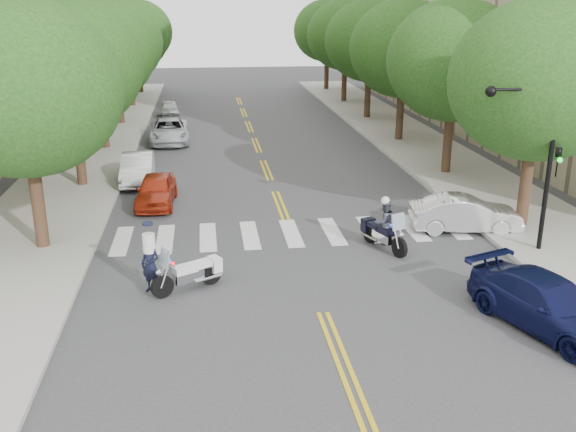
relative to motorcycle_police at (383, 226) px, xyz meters
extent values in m
plane|color=#38383A|center=(-2.95, -4.55, -0.85)|extent=(140.00, 140.00, 0.00)
cube|color=#9E9991|center=(-12.45, 17.45, -0.78)|extent=(5.00, 60.00, 0.15)
cube|color=#9E9991|center=(6.55, 17.45, -0.78)|extent=(5.00, 60.00, 0.15)
cylinder|color=#382316|center=(-11.75, 1.45, 0.81)|extent=(0.44, 0.44, 3.32)
ellipsoid|color=#164513|center=(-11.75, 1.45, 4.71)|extent=(6.40, 6.40, 5.76)
cylinder|color=#382316|center=(-11.75, 9.45, 0.81)|extent=(0.44, 0.44, 3.32)
ellipsoid|color=#164513|center=(-11.75, 9.45, 4.71)|extent=(6.40, 6.40, 5.76)
cylinder|color=#382316|center=(-11.75, 17.45, 0.81)|extent=(0.44, 0.44, 3.32)
ellipsoid|color=#164513|center=(-11.75, 17.45, 4.71)|extent=(6.40, 6.40, 5.76)
cylinder|color=#382316|center=(-11.75, 25.45, 0.81)|extent=(0.44, 0.44, 3.32)
ellipsoid|color=#164513|center=(-11.75, 25.45, 4.71)|extent=(6.40, 6.40, 5.76)
cylinder|color=#382316|center=(-11.75, 33.45, 0.81)|extent=(0.44, 0.44, 3.32)
ellipsoid|color=#164513|center=(-11.75, 33.45, 4.71)|extent=(6.40, 6.40, 5.76)
cylinder|color=#382316|center=(-11.75, 41.45, 0.81)|extent=(0.44, 0.44, 3.32)
ellipsoid|color=#164513|center=(-11.75, 41.45, 4.71)|extent=(6.40, 6.40, 5.76)
cylinder|color=#382316|center=(5.85, 1.45, 0.81)|extent=(0.44, 0.44, 3.32)
ellipsoid|color=#164513|center=(5.85, 1.45, 4.71)|extent=(6.40, 6.40, 5.76)
cylinder|color=#382316|center=(5.85, 9.45, 0.81)|extent=(0.44, 0.44, 3.32)
ellipsoid|color=#164513|center=(5.85, 9.45, 4.71)|extent=(6.40, 6.40, 5.76)
cylinder|color=#382316|center=(5.85, 17.45, 0.81)|extent=(0.44, 0.44, 3.32)
ellipsoid|color=#164513|center=(5.85, 17.45, 4.71)|extent=(6.40, 6.40, 5.76)
cylinder|color=#382316|center=(5.85, 25.45, 0.81)|extent=(0.44, 0.44, 3.32)
ellipsoid|color=#164513|center=(5.85, 25.45, 4.71)|extent=(6.40, 6.40, 5.76)
cylinder|color=#382316|center=(5.85, 33.45, 0.81)|extent=(0.44, 0.44, 3.32)
ellipsoid|color=#164513|center=(5.85, 33.45, 4.71)|extent=(6.40, 6.40, 5.76)
cylinder|color=#382316|center=(5.85, 41.45, 0.81)|extent=(0.44, 0.44, 3.32)
ellipsoid|color=#164513|center=(5.85, 41.45, 4.71)|extent=(6.40, 6.40, 5.76)
cylinder|color=black|center=(5.25, -1.05, 2.15)|extent=(0.16, 0.16, 6.00)
cylinder|color=black|center=(4.05, -1.05, 4.75)|extent=(2.40, 0.10, 0.10)
sphere|color=black|center=(2.95, -1.05, 4.70)|extent=(0.36, 0.36, 0.36)
imported|color=black|center=(5.50, -1.05, 2.35)|extent=(0.16, 0.20, 1.00)
sphere|color=#0CCC26|center=(5.50, -1.20, 2.45)|extent=(0.18, 0.18, 0.18)
cylinder|color=black|center=(0.34, -0.87, -0.50)|extent=(0.39, 0.71, 0.70)
cylinder|color=black|center=(-0.26, 0.67, -0.50)|extent=(0.43, 0.72, 0.70)
cube|color=silver|center=(0.02, -0.05, -0.39)|extent=(0.65, 0.99, 0.33)
cube|color=black|center=(0.06, -0.15, -0.13)|extent=(0.61, 0.81, 0.23)
cube|color=black|center=(-0.15, 0.38, -0.11)|extent=(0.59, 0.68, 0.17)
cube|color=black|center=(-0.32, 0.81, -0.23)|extent=(0.54, 0.46, 0.46)
cube|color=#8C99A5|center=(0.29, -0.74, 0.39)|extent=(0.54, 0.34, 0.56)
cube|color=red|center=(0.35, -0.53, 0.20)|extent=(0.13, 0.13, 0.08)
cube|color=#0C26E5|center=(0.11, -0.63, 0.20)|extent=(0.13, 0.13, 0.08)
imported|color=#474C56|center=(0.02, -0.05, 0.15)|extent=(0.96, 0.86, 1.63)
sphere|color=silver|center=(0.02, -0.05, 0.91)|extent=(0.31, 0.31, 0.31)
cylinder|color=black|center=(-7.42, -2.98, -0.51)|extent=(0.67, 0.46, 0.69)
cylinder|color=black|center=(-6.00, -2.18, -0.51)|extent=(0.69, 0.50, 0.69)
cube|color=silver|center=(-6.67, -2.55, -0.40)|extent=(0.96, 0.73, 0.32)
cube|color=silver|center=(-6.76, -2.60, -0.14)|extent=(0.80, 0.67, 0.22)
cube|color=silver|center=(-6.27, -2.33, -0.12)|extent=(0.69, 0.63, 0.16)
cube|color=silver|center=(-5.87, -2.10, -0.24)|extent=(0.48, 0.54, 0.46)
cube|color=#8C99A5|center=(-7.30, -2.91, 0.37)|extent=(0.39, 0.52, 0.55)
cube|color=red|center=(-7.09, -2.93, 0.18)|extent=(0.14, 0.14, 0.08)
cube|color=#0C26E5|center=(-7.21, -2.72, 0.18)|extent=(0.14, 0.14, 0.08)
imported|color=black|center=(-7.75, -2.55, 0.03)|extent=(0.77, 0.73, 1.77)
imported|color=silver|center=(3.55, 1.37, -0.18)|extent=(4.25, 2.01, 1.35)
imported|color=#0E113A|center=(2.76, -6.15, -0.16)|extent=(3.44, 5.12, 1.38)
imported|color=#A72811|center=(-8.15, 6.18, -0.20)|extent=(1.74, 3.93, 1.31)
imported|color=white|center=(-9.25, 9.95, -0.17)|extent=(1.57, 4.19, 1.37)
imported|color=#BABBC2|center=(-8.15, 18.95, -0.15)|extent=(2.53, 5.15, 1.41)
imported|color=black|center=(-8.15, 19.95, -0.24)|extent=(2.12, 4.38, 1.23)
imported|color=#9E9FA3|center=(-8.52, 28.12, -0.26)|extent=(1.62, 3.55, 1.18)
camera|label=1|loc=(-6.00, -20.34, 7.40)|focal=40.00mm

